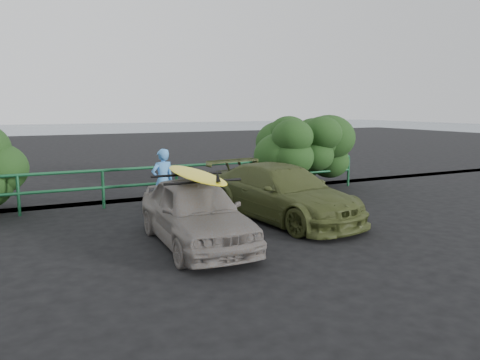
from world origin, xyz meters
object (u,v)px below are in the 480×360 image
at_px(olive_vehicle, 282,193).
at_px(man, 163,181).
at_px(surfboard, 195,174).
at_px(guardrail, 141,186).
at_px(sedan, 195,212).

relative_size(olive_vehicle, man, 2.74).
height_order(olive_vehicle, surfboard, surfboard).
bearing_deg(guardrail, man, -78.42).
xyz_separation_m(sedan, olive_vehicle, (2.55, 1.01, 0.00)).
height_order(olive_vehicle, man, man).
xyz_separation_m(sedan, man, (0.23, 2.90, 0.17)).
distance_m(olive_vehicle, surfboard, 2.83).
distance_m(guardrail, man, 1.26).
distance_m(sedan, surfboard, 0.73).
bearing_deg(guardrail, surfboard, -89.77).
bearing_deg(guardrail, sedan, -89.77).
xyz_separation_m(olive_vehicle, man, (-2.32, 1.88, 0.17)).
xyz_separation_m(man, surfboard, (-0.23, -2.90, 0.56)).
bearing_deg(surfboard, olive_vehicle, 24.03).
distance_m(sedan, man, 2.91).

